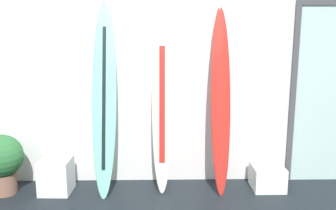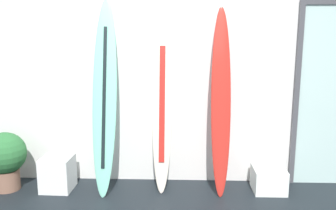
{
  "view_description": "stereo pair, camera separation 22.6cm",
  "coord_description": "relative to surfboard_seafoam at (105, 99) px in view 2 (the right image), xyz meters",
  "views": [
    {
      "loc": [
        -0.01,
        -3.16,
        1.85
      ],
      "look_at": [
        0.07,
        0.95,
        1.02
      ],
      "focal_mm": 38.88,
      "sensor_mm": 36.0,
      "label": 1
    },
    {
      "loc": [
        0.21,
        -3.16,
        1.85
      ],
      "look_at": [
        0.07,
        0.95,
        1.02
      ],
      "focal_mm": 38.88,
      "sensor_mm": 36.0,
      "label": 2
    }
  ],
  "objects": [
    {
      "name": "surfboard_crimson",
      "position": [
        1.33,
        0.03,
        -0.05
      ],
      "size": [
        0.23,
        0.48,
        2.15
      ],
      "color": "red",
      "rests_on": "ground"
    },
    {
      "name": "wall_back",
      "position": [
        0.66,
        0.41,
        0.3
      ],
      "size": [
        7.2,
        0.2,
        2.8
      ],
      "primitive_type": "cube",
      "color": "silver",
      "rests_on": "ground"
    },
    {
      "name": "potted_plant",
      "position": [
        -1.2,
        -0.04,
        -0.7
      ],
      "size": [
        0.49,
        0.49,
        0.7
      ],
      "color": "#845C49",
      "rests_on": "ground"
    },
    {
      "name": "display_block_left",
      "position": [
        1.92,
        0.02,
        -0.96
      ],
      "size": [
        0.37,
        0.37,
        0.28
      ],
      "color": "white",
      "rests_on": "ground"
    },
    {
      "name": "surfboard_seafoam",
      "position": [
        0.0,
        0.0,
        0.0
      ],
      "size": [
        0.3,
        0.56,
        2.24
      ],
      "color": "#7ACCB2",
      "rests_on": "ground"
    },
    {
      "name": "surfboard_ivory",
      "position": [
        0.66,
        0.07,
        -0.07
      ],
      "size": [
        0.25,
        0.41,
        2.06
      ],
      "color": "silver",
      "rests_on": "ground"
    },
    {
      "name": "display_block_center",
      "position": [
        -0.59,
        -0.03,
        -0.9
      ],
      "size": [
        0.36,
        0.36,
        0.4
      ],
      "color": "white",
      "rests_on": "ground"
    }
  ]
}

